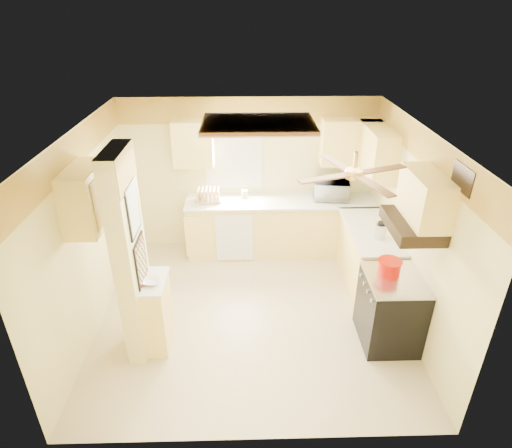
{
  "coord_description": "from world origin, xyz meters",
  "views": [
    {
      "loc": [
        -0.06,
        -4.59,
        3.8
      ],
      "look_at": [
        0.07,
        0.35,
        1.18
      ],
      "focal_mm": 30.0,
      "sensor_mm": 36.0,
      "label": 1
    }
  ],
  "objects_px": {
    "stove": "(390,310)",
    "bowl": "(152,282)",
    "microwave": "(331,190)",
    "kettle": "(381,231)",
    "dutch_oven": "(389,267)"
  },
  "relations": [
    {
      "from": "stove",
      "to": "bowl",
      "type": "bearing_deg",
      "value": -178.89
    },
    {
      "from": "microwave",
      "to": "kettle",
      "type": "distance_m",
      "value": 1.35
    },
    {
      "from": "dutch_oven",
      "to": "kettle",
      "type": "bearing_deg",
      "value": 81.35
    },
    {
      "from": "bowl",
      "to": "dutch_oven",
      "type": "bearing_deg",
      "value": 3.19
    },
    {
      "from": "bowl",
      "to": "dutch_oven",
      "type": "height_order",
      "value": "dutch_oven"
    },
    {
      "from": "stove",
      "to": "bowl",
      "type": "height_order",
      "value": "bowl"
    },
    {
      "from": "microwave",
      "to": "dutch_oven",
      "type": "xyz_separation_m",
      "value": [
        0.31,
        -2.09,
        -0.08
      ]
    },
    {
      "from": "dutch_oven",
      "to": "kettle",
      "type": "relative_size",
      "value": 1.17
    },
    {
      "from": "microwave",
      "to": "dutch_oven",
      "type": "bearing_deg",
      "value": 105.27
    },
    {
      "from": "bowl",
      "to": "kettle",
      "type": "relative_size",
      "value": 0.79
    },
    {
      "from": "microwave",
      "to": "kettle",
      "type": "xyz_separation_m",
      "value": [
        0.43,
        -1.28,
        -0.04
      ]
    },
    {
      "from": "stove",
      "to": "kettle",
      "type": "relative_size",
      "value": 3.85
    },
    {
      "from": "stove",
      "to": "dutch_oven",
      "type": "bearing_deg",
      "value": 121.1
    },
    {
      "from": "dutch_oven",
      "to": "microwave",
      "type": "bearing_deg",
      "value": 98.34
    },
    {
      "from": "stove",
      "to": "kettle",
      "type": "bearing_deg",
      "value": 85.98
    }
  ]
}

